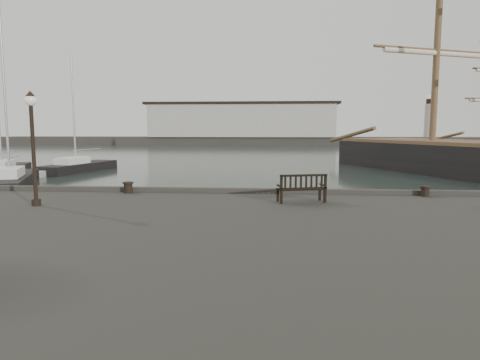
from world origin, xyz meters
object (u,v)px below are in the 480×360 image
object	(u,v)px
lamp_post	(32,133)
yacht_c	(12,183)
bollard_left	(128,187)
bollard_right	(425,191)
yacht_b	(4,173)
bench	(301,193)
yacht_d	(79,169)

from	to	relation	value
lamp_post	yacht_c	bearing A→B (deg)	124.88
bollard_left	yacht_c	world-z (taller)	yacht_c
bollard_right	yacht_b	xyz separation A→B (m)	(-28.29, 18.46, -1.50)
bench	bollard_left	bearing A→B (deg)	151.53
lamp_post	bollard_right	bearing A→B (deg)	12.42
bench	yacht_c	size ratio (longest dim) A/B	0.13
bollard_left	yacht_b	bearing A→B (deg)	133.01
yacht_c	bollard_right	bearing A→B (deg)	-50.88
bollard_right	yacht_c	xyz separation A→B (m)	(-23.68, 12.29, -1.51)
yacht_d	bollard_left	bearing A→B (deg)	-49.66
lamp_post	bollard_left	bearing A→B (deg)	54.91
lamp_post	yacht_d	xyz separation A→B (m)	(-10.74, 25.95, -3.66)
yacht_b	bench	bearing A→B (deg)	-61.06
bollard_left	bollard_right	bearing A→B (deg)	0.00
bench	lamp_post	size ratio (longest dim) A/B	0.47
lamp_post	yacht_d	world-z (taller)	yacht_d
bench	bollard_right	xyz separation A→B (m)	(4.57, 1.60, -0.10)
bench	lamp_post	world-z (taller)	lamp_post
yacht_c	bench	bearing A→B (deg)	-59.46
yacht_c	bollard_left	bearing A→B (deg)	-67.73
bench	lamp_post	bearing A→B (deg)	173.93
bench	bollard_left	world-z (taller)	bench
bench	yacht_c	distance (m)	23.68
bollard_right	bollard_left	bearing A→B (deg)	180.00
bench	yacht_b	world-z (taller)	yacht_b
bollard_right	lamp_post	world-z (taller)	lamp_post
bollard_right	lamp_post	size ratio (longest dim) A/B	0.11
bollard_left	yacht_b	xyz separation A→B (m)	(-17.22, 18.46, -1.52)
yacht_c	yacht_d	size ratio (longest dim) A/B	1.16
bollard_right	yacht_c	world-z (taller)	yacht_c
bollard_left	bench	bearing A→B (deg)	-13.79
bench	bollard_left	xyz separation A→B (m)	(-6.50, 1.60, -0.08)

